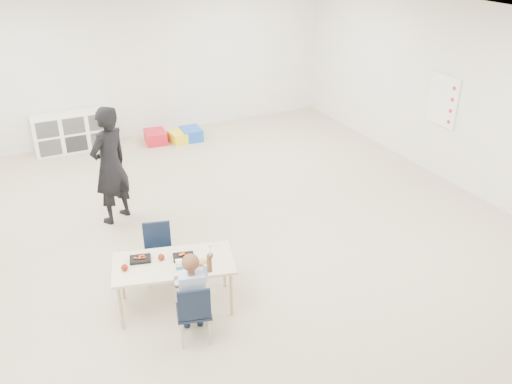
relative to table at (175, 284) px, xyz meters
name	(u,v)px	position (x,y,z in m)	size (l,w,h in m)	color
room	(226,147)	(0.99, 0.85, 1.11)	(9.00, 9.02, 2.80)	#B6AA8C
table	(175,284)	(0.00, 0.00, 0.00)	(1.38, 0.93, 0.58)	beige
chair_near	(194,310)	(0.01, -0.56, 0.05)	(0.34, 0.32, 0.70)	black
chair_far	(159,255)	(-0.01, 0.56, 0.05)	(0.34, 0.32, 0.70)	black
child	(193,294)	(0.01, -0.56, 0.25)	(0.46, 0.46, 1.10)	#BCD0FF
lunch_tray_near	(183,257)	(0.12, 0.03, 0.30)	(0.22, 0.16, 0.03)	black
lunch_tray_far	(140,259)	(-0.30, 0.19, 0.30)	(0.22, 0.16, 0.03)	black
milk_carton	(179,265)	(0.02, -0.14, 0.34)	(0.07, 0.07, 0.10)	white
bread_roll	(202,262)	(0.26, -0.17, 0.32)	(0.09, 0.09, 0.07)	tan
apple_near	(161,257)	(-0.10, 0.10, 0.32)	(0.07, 0.07, 0.07)	maroon
apple_far	(125,267)	(-0.50, 0.08, 0.32)	(0.07, 0.07, 0.07)	maroon
cubby_shelf	(73,131)	(-0.21, 5.13, 0.06)	(1.40, 0.40, 0.70)	white
rules_poster	(443,100)	(4.97, 1.45, 0.96)	(0.02, 0.60, 0.80)	white
adult	(110,165)	(-0.14, 2.23, 0.54)	(0.61, 0.40, 1.66)	black
bin_red	(155,137)	(1.21, 4.80, -0.18)	(0.37, 0.48, 0.23)	red
bin_yellow	(179,137)	(1.62, 4.64, -0.19)	(0.32, 0.41, 0.20)	yellow
bin_blue	(191,134)	(1.88, 4.67, -0.18)	(0.36, 0.46, 0.23)	blue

